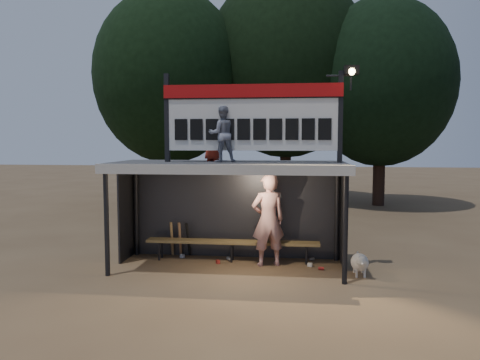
# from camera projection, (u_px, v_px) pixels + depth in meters

# --- Properties ---
(ground) EXTENTS (80.00, 80.00, 0.00)m
(ground) POSITION_uv_depth(u_px,v_px,m) (229.00, 268.00, 10.27)
(ground) COLOR brown
(ground) RESTS_ON ground
(player) EXTENTS (0.87, 0.72, 2.06)m
(player) POSITION_uv_depth(u_px,v_px,m) (268.00, 220.00, 10.36)
(player) COLOR silver
(player) RESTS_ON ground
(child_a) EXTENTS (0.68, 0.60, 1.20)m
(child_a) POSITION_uv_depth(u_px,v_px,m) (222.00, 134.00, 10.00)
(child_a) COLOR gray
(child_a) RESTS_ON dugout_shelter
(child_b) EXTENTS (0.57, 0.50, 0.98)m
(child_b) POSITION_uv_depth(u_px,v_px,m) (213.00, 139.00, 10.53)
(child_b) COLOR #A12918
(child_b) RESTS_ON dugout_shelter
(dugout_shelter) EXTENTS (5.10, 2.08, 2.32)m
(dugout_shelter) POSITION_uv_depth(u_px,v_px,m) (230.00, 183.00, 10.35)
(dugout_shelter) COLOR #3A3A3D
(dugout_shelter) RESTS_ON ground
(scoreboard_assembly) EXTENTS (4.10, 0.27, 1.99)m
(scoreboard_assembly) POSITION_uv_depth(u_px,v_px,m) (254.00, 115.00, 9.91)
(scoreboard_assembly) COLOR black
(scoreboard_assembly) RESTS_ON dugout_shelter
(bench) EXTENTS (4.00, 0.35, 0.48)m
(bench) POSITION_uv_depth(u_px,v_px,m) (232.00, 243.00, 10.77)
(bench) COLOR olive
(bench) RESTS_ON ground
(tree_left) EXTENTS (6.46, 6.46, 9.27)m
(tree_left) POSITION_uv_depth(u_px,v_px,m) (169.00, 77.00, 20.16)
(tree_left) COLOR #322016
(tree_left) RESTS_ON ground
(tree_mid) EXTENTS (7.22, 7.22, 10.36)m
(tree_mid) POSITION_uv_depth(u_px,v_px,m) (286.00, 65.00, 21.01)
(tree_mid) COLOR black
(tree_mid) RESTS_ON ground
(tree_right) EXTENTS (6.08, 6.08, 8.72)m
(tree_right) POSITION_uv_depth(u_px,v_px,m) (381.00, 83.00, 19.64)
(tree_right) COLOR black
(tree_right) RESTS_ON ground
(dog) EXTENTS (0.36, 0.81, 0.49)m
(dog) POSITION_uv_depth(u_px,v_px,m) (360.00, 262.00, 9.63)
(dog) COLOR #EFE3CF
(dog) RESTS_ON ground
(bats) EXTENTS (0.49, 0.33, 0.84)m
(bats) POSITION_uv_depth(u_px,v_px,m) (180.00, 239.00, 11.19)
(bats) COLOR olive
(bats) RESTS_ON ground
(litter) EXTENTS (3.35, 0.88, 0.08)m
(litter) POSITION_uv_depth(u_px,v_px,m) (260.00, 261.00, 10.65)
(litter) COLOR #AE271D
(litter) RESTS_ON ground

